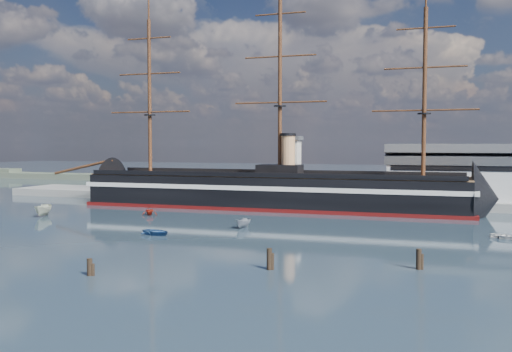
% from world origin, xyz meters
% --- Properties ---
extents(ground, '(600.00, 600.00, 0.00)m').
position_xyz_m(ground, '(0.00, 40.00, 0.00)').
color(ground, '#253645').
rests_on(ground, ground).
extents(quay, '(180.00, 18.00, 2.00)m').
position_xyz_m(quay, '(10.00, 76.00, 0.00)').
color(quay, slate).
rests_on(quay, ground).
extents(quay_tower, '(5.00, 5.00, 15.00)m').
position_xyz_m(quay_tower, '(3.00, 73.00, 9.75)').
color(quay_tower, silver).
rests_on(quay_tower, ground).
extents(shoreline, '(120.00, 10.00, 4.00)m').
position_xyz_m(shoreline, '(-139.23, 135.00, 1.45)').
color(shoreline, '#3F4C38').
rests_on(shoreline, ground).
extents(warship, '(112.98, 17.36, 53.94)m').
position_xyz_m(warship, '(0.05, 60.00, 4.04)').
color(warship, black).
rests_on(warship, ground).
extents(motorboat_a, '(8.05, 5.14, 3.02)m').
position_xyz_m(motorboat_a, '(-38.63, 30.29, 0.00)').
color(motorboat_a, beige).
rests_on(motorboat_a, ground).
extents(motorboat_b, '(2.25, 3.55, 1.54)m').
position_xyz_m(motorboat_b, '(-4.53, 16.57, 0.00)').
color(motorboat_b, navy).
rests_on(motorboat_b, ground).
extents(motorboat_c, '(5.47, 2.59, 2.10)m').
position_xyz_m(motorboat_c, '(6.34, 28.66, 0.00)').
color(motorboat_c, gray).
rests_on(motorboat_c, ground).
extents(motorboat_d, '(6.45, 4.77, 2.17)m').
position_xyz_m(motorboat_d, '(-18.78, 39.36, 0.00)').
color(motorboat_d, maroon).
rests_on(motorboat_d, ground).
extents(motorboat_e, '(2.43, 2.76, 1.24)m').
position_xyz_m(motorboat_e, '(49.55, 31.35, 0.00)').
color(motorboat_e, silver).
rests_on(motorboat_e, ground).
extents(piling_near_mid, '(0.64, 0.64, 2.68)m').
position_xyz_m(piling_near_mid, '(2.54, -11.77, 0.00)').
color(piling_near_mid, black).
rests_on(piling_near_mid, ground).
extents(piling_near_right, '(0.64, 0.64, 3.29)m').
position_xyz_m(piling_near_right, '(21.09, -2.06, 0.00)').
color(piling_near_right, black).
rests_on(piling_near_right, ground).
extents(piling_far_right, '(0.64, 0.64, 3.19)m').
position_xyz_m(piling_far_right, '(38.06, 3.93, 0.00)').
color(piling_far_right, black).
rests_on(piling_far_right, ground).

